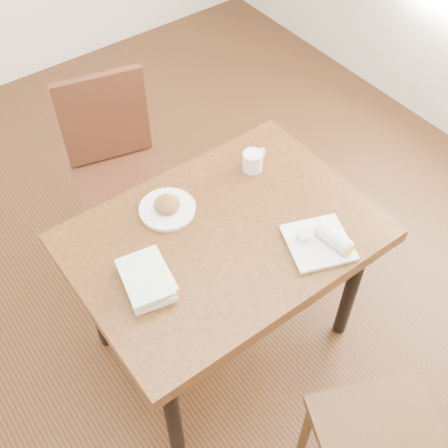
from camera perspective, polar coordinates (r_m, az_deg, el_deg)
ground at (r=2.70m, az=0.00°, el=-11.17°), size 4.00×5.00×0.01m
room_walls at (r=1.50m, az=0.00°, el=21.07°), size 4.02×5.02×2.80m
table at (r=2.14m, az=0.00°, el=-2.41°), size 1.12×0.80×0.75m
chair_far at (r=2.67m, az=-10.88°, el=6.20°), size 0.51×0.51×0.95m
plate_scone at (r=2.14m, az=-5.79°, el=1.68°), size 0.22×0.22×0.07m
coffee_mug at (r=2.28m, az=2.99°, el=6.48°), size 0.12×0.08×0.08m
plate_burrito at (r=2.05m, az=10.03°, el=-1.74°), size 0.29×0.29×0.07m
book_stack at (r=1.93m, az=-7.87°, el=-5.51°), size 0.20×0.25×0.06m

